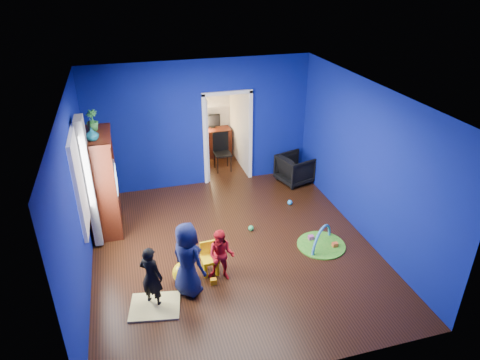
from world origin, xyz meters
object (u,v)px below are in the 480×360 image
object	(u,v)px
armchair	(295,169)
crt_tv	(103,181)
child_navy	(188,259)
hopper_ball	(184,273)
toddler_red	(221,256)
vase	(92,134)
study_desk	(214,142)
play_mat	(321,245)
folding_chair	(223,153)
kid_chair	(210,260)
child_black	(151,276)
tv_armoire	(102,183)

from	to	relation	value
armchair	crt_tv	xyz separation A→B (m)	(-4.27, -0.81, 0.68)
child_navy	hopper_ball	world-z (taller)	child_navy
armchair	toddler_red	world-z (taller)	toddler_red
armchair	hopper_ball	world-z (taller)	armchair
vase	study_desk	xyz separation A→B (m)	(2.81, 3.17, -1.70)
armchair	play_mat	size ratio (longest dim) A/B	0.84
toddler_red	folding_chair	bearing A→B (deg)	100.36
vase	kid_chair	xyz separation A→B (m)	(1.66, -1.62, -1.82)
play_mat	armchair	bearing A→B (deg)	78.78
kid_chair	study_desk	xyz separation A→B (m)	(1.15, 4.79, 0.12)
hopper_ball	kid_chair	size ratio (longest dim) A/B	0.73
hopper_ball	kid_chair	xyz separation A→B (m)	(0.47, 0.12, 0.07)
play_mat	folding_chair	distance (m)	3.81
child_black	child_navy	xyz separation A→B (m)	(0.57, 0.11, 0.11)
child_black	kid_chair	world-z (taller)	child_black
armchair	tv_armoire	bearing A→B (deg)	84.32
study_desk	crt_tv	bearing A→B (deg)	-133.97
child_black	armchair	bearing A→B (deg)	-100.41
vase	study_desk	distance (m)	4.56
child_black	child_navy	bearing A→B (deg)	-130.63
tv_armoire	kid_chair	bearing A→B (deg)	-49.21
vase	kid_chair	bearing A→B (deg)	-44.36
armchair	crt_tv	distance (m)	4.40
armchair	crt_tv	size ratio (longest dim) A/B	1.07
tv_armoire	folding_chair	size ratio (longest dim) A/B	2.13
child_navy	hopper_ball	size ratio (longest dim) A/B	3.46
child_black	crt_tv	world-z (taller)	crt_tv
armchair	play_mat	bearing A→B (deg)	152.45
toddler_red	vase	distance (m)	3.03
play_mat	child_navy	bearing A→B (deg)	-167.82
armchair	toddler_red	xyz separation A→B (m)	(-2.50, -2.93, 0.12)
armchair	study_desk	distance (m)	2.55
child_navy	toddler_red	world-z (taller)	child_navy
toddler_red	folding_chair	distance (m)	4.15
crt_tv	folding_chair	distance (m)	3.41
toddler_red	play_mat	world-z (taller)	toddler_red
crt_tv	study_desk	size ratio (longest dim) A/B	0.80
armchair	kid_chair	distance (m)	3.81
child_black	vase	size ratio (longest dim) A/B	4.51
armchair	folding_chair	xyz separation A→B (m)	(-1.50, 1.10, 0.12)
study_desk	tv_armoire	bearing A→B (deg)	-134.38
toddler_red	hopper_ball	size ratio (longest dim) A/B	2.54
vase	hopper_ball	size ratio (longest dim) A/B	0.63
crt_tv	kid_chair	size ratio (longest dim) A/B	1.40
toddler_red	crt_tv	xyz separation A→B (m)	(-1.77, 2.12, 0.56)
tv_armoire	study_desk	size ratio (longest dim) A/B	2.23
vase	crt_tv	bearing A→B (deg)	82.41
armchair	study_desk	size ratio (longest dim) A/B	0.85
child_black	play_mat	size ratio (longest dim) A/B	1.16
armchair	crt_tv	bearing A→B (deg)	84.41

